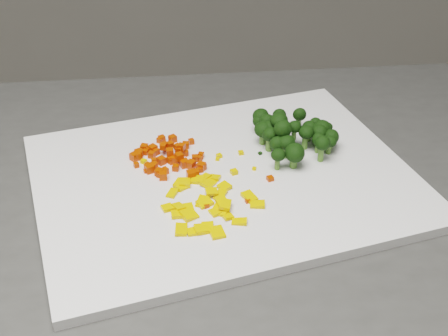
{
  "coord_description": "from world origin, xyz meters",
  "views": [
    {
      "loc": [
        -0.24,
        -0.5,
        1.33
      ],
      "look_at": [
        -0.17,
        0.12,
        0.92
      ],
      "focal_mm": 50.0,
      "sensor_mm": 36.0,
      "label": 1
    }
  ],
  "objects": [
    {
      "name": "cutting_board",
      "position": [
        -0.17,
        0.12,
        0.91
      ],
      "size": [
        0.51,
        0.44,
        0.01
      ],
      "primitive_type": "cube",
      "rotation": [
        0.0,
        0.0,
        0.23
      ],
      "color": "white",
      "rests_on": "counter_block"
    },
    {
      "name": "carrot_pile",
      "position": [
        -0.23,
        0.17,
        0.93
      ],
      "size": [
        0.1,
        0.1,
        0.03
      ],
      "primitive_type": null,
      "color": "red",
      "rests_on": "cutting_board"
    },
    {
      "name": "pepper_pile",
      "position": [
        -0.19,
        0.07,
        0.92
      ],
      "size": [
        0.12,
        0.12,
        0.02
      ],
      "primitive_type": null,
      "color": "#FFB60D",
      "rests_on": "cutting_board"
    },
    {
      "name": "broccoli_pile",
      "position": [
        -0.08,
        0.18,
        0.94
      ],
      "size": [
        0.12,
        0.12,
        0.06
      ],
      "primitive_type": null,
      "color": "black",
      "rests_on": "cutting_board"
    },
    {
      "name": "carrot_cube_0",
      "position": [
        -0.2,
        0.13,
        0.91
      ],
      "size": [
        0.01,
        0.01,
        0.01
      ],
      "primitive_type": "cube",
      "rotation": [
        0.0,
        0.0,
        1.61
      ],
      "color": "red",
      "rests_on": "carrot_pile"
    },
    {
      "name": "carrot_cube_1",
      "position": [
        -0.2,
        0.16,
        0.91
      ],
      "size": [
        0.01,
        0.01,
        0.01
      ],
      "primitive_type": "cube",
      "rotation": [
        0.0,
        0.0,
        2.32
      ],
      "color": "red",
      "rests_on": "carrot_pile"
    },
    {
      "name": "carrot_cube_2",
      "position": [
        -0.25,
        0.12,
        0.92
      ],
      "size": [
        0.01,
        0.01,
        0.01
      ],
      "primitive_type": "cube",
      "rotation": [
        0.0,
        0.0,
        3.09
      ],
      "color": "red",
      "rests_on": "carrot_pile"
    },
    {
      "name": "carrot_cube_3",
      "position": [
        -0.25,
        0.18,
        0.92
      ],
      "size": [
        0.01,
        0.01,
        0.01
      ],
      "primitive_type": "cube",
      "rotation": [
        0.0,
        0.0,
        2.29
      ],
      "color": "red",
      "rests_on": "carrot_pile"
    },
    {
      "name": "carrot_cube_4",
      "position": [
        -0.28,
        0.17,
        0.92
      ],
      "size": [
        0.01,
        0.01,
        0.01
      ],
      "primitive_type": "cube",
      "rotation": [
        0.0,
        0.0,
        0.7
      ],
      "color": "red",
      "rests_on": "carrot_pile"
    },
    {
      "name": "carrot_cube_5",
      "position": [
        -0.21,
        0.2,
        0.92
      ],
      "size": [
        0.01,
        0.01,
        0.01
      ],
      "primitive_type": "cube",
      "rotation": [
        0.0,
        0.0,
        0.25
      ],
      "color": "red",
      "rests_on": "carrot_pile"
    },
    {
      "name": "carrot_cube_6",
      "position": [
        -0.24,
        0.13,
        0.92
      ],
      "size": [
        0.01,
        0.01,
        0.01
      ],
      "primitive_type": "cube",
      "rotation": [
        0.0,
        0.0,
        0.61
      ],
      "color": "red",
      "rests_on": "carrot_pile"
    },
    {
      "name": "carrot_cube_7",
      "position": [
        -0.21,
        0.13,
        0.92
      ],
      "size": [
        0.01,
        0.01,
        0.01
      ],
      "primitive_type": "cube",
      "rotation": [
        0.0,
        0.0,
        0.04
      ],
      "color": "red",
      "rests_on": "carrot_pile"
    },
    {
      "name": "carrot_cube_8",
      "position": [
        -0.25,
        0.13,
        0.92
      ],
      "size": [
        0.01,
        0.01,
        0.01
      ],
      "primitive_type": "cube",
      "rotation": [
        0.0,
        0.0,
        0.06
      ],
      "color": "red",
      "rests_on": "carrot_pile"
    },
    {
      "name": "carrot_cube_9",
      "position": [
        -0.24,
        0.19,
        0.92
      ],
      "size": [
        0.01,
        0.01,
        0.01
      ],
      "primitive_type": "cube",
      "rotation": [
        0.0,
        0.0,
        2.32
      ],
      "color": "red",
      "rests_on": "carrot_pile"
    },
    {
      "name": "carrot_cube_10",
      "position": [
        -0.22,
        0.17,
        0.92
      ],
      "size": [
        0.01,
        0.01,
        0.01
      ],
      "primitive_type": "cube",
      "rotation": [
        0.0,
        0.0,
        0.1
      ],
      "color": "red",
      "rests_on": "carrot_pile"
    },
    {
      "name": "carrot_cube_11",
      "position": [
        -0.24,
        0.16,
        0.92
      ],
      "size": [
        0.01,
        0.01,
        0.01
      ],
      "primitive_type": "cube",
      "rotation": [
        0.0,
        0.0,
        2.22
      ],
      "color": "red",
      "rests_on": "carrot_pile"
    },
    {
      "name": "carrot_cube_12",
      "position": [
        -0.25,
        0.16,
        0.92
      ],
      "size": [
        0.01,
        0.01,
        0.01
      ],
      "primitive_type": "cube",
      "rotation": [
        0.0,
        0.0,
        0.61
      ],
      "color": "red",
      "rests_on": "carrot_pile"
    },
    {
      "name": "carrot_cube_13",
      "position": [
        -0.25,
        0.13,
        0.92
      ],
      "size": [
        0.01,
        0.01,
        0.01
      ],
      "primitive_type": "cube",
      "rotation": [
        0.0,
        0.0,
        1.95
      ],
      "color": "red",
      "rests_on": "carrot_pile"
    },
    {
      "name": "carrot_cube_14",
      "position": [
        -0.28,
        0.18,
        0.92
      ],
      "size": [
        0.01,
        0.01,
        0.01
      ],
      "primitive_type": "cube",
      "rotation": [
        0.0,
        0.0,
        3.05
      ],
      "color": "red",
      "rests_on": "carrot_pile"
    },
    {
      "name": "carrot_cube_15",
      "position": [
        -0.21,
        0.12,
        0.92
      ],
      "size": [
        0.01,
        0.01,
        0.01
      ],
      "primitive_type": "cube",
      "rotation": [
        0.0,
        0.0,
        0.19
      ],
      "color": "red",
      "rests_on": "carrot_pile"
    },
    {
      "name": "carrot_cube_16",
      "position": [
        -0.22,
        0.19,
        0.92
      ],
      "size": [
        0.01,
        0.01,
        0.01
      ],
      "primitive_type": "cube",
      "rotation": [
        0.0,
        0.0,
        1.48
      ],
      "color": "red",
      "rests_on": "carrot_pile"
    },
    {
      "name": "carrot_cube_17",
      "position": [
        -0.24,
        0.18,
        0.92
      ],
      "size": [
        0.01,
        0.01,
        0.01
      ],
      "primitive_type": "cube",
      "rotation": [
        0.0,
        0.0,
        1.27
      ],
      "color": "red",
      "rests_on": "carrot_pile"
    },
    {
      "name": "carrot_cube_18",
      "position": [
        -0.23,
        0.17,
        0.92
      ],
      "size": [
        0.01,
        0.01,
        0.01
      ],
      "primitive_type": "cube",
      "rotation": [
        0.0,
        0.0,
        2.87
      ],
      "color": "red",
      "rests_on": "carrot_pile"
    },
    {
      "name": "carrot_cube_19",
      "position": [
        -0.26,
        0.19,
        0.92
      ],
      "size": [
        0.01,
        0.01,
        0.01
      ],
      "primitive_type": "cube",
      "rotation": [
        0.0,
        0.0,
        2.21
      ],
      "color": "red",
      "rests_on": "carrot_pile"
    },
    {
      "name": "carrot_cube_20",
      "position": [
        -0.28,
        0.17,
        0.92
      ],
      "size": [
        0.01,
        0.01,
        0.01
      ],
      "primitive_type": "cube",
      "rotation": [
        0.0,
        0.0,
        1.81
      ],
      "color": "red",
      "rests_on": "carrot_pile"
    },
    {
      "name": "carrot_cube_21",
      "position": [
        -0.22,
        0.17,
        0.92
      ],
      "size": [
        0.01,
        0.01,
        0.01
      ],
      "primitive_type": "cube",
      "rotation": [
        0.0,
        0.0,
        2.7
      ],
      "color": "red",
      "rests_on": "carrot_pile"
    },
    {
      "name": "carrot_cube_22",
      "position": [
        -0.24,
        0.19,
        0.92
      ],
      "size": [
        0.01,
        0.01,
        0.01
      ],
      "primitive_type": "cube",
      "rotation": [
        0.0,
        0.0,
        2.9
      ],
      "color": "red",
      "rests_on": "carrot_pile"
    },
    {
      "name": "carrot_cube_23",
      "position": [
        -0.23,
        0.21,
        0.92
      ],
      "size": [
        0.01,
        0.01,
        0.01
      ],
      "primitive_type": "cube",
      "rotation": [
        0.0,
        0.0,
        2.07
      ],
      "color": "red",
      "rests_on": "carrot_pile"
    },
    {
      "name": "carrot_cube_24",
      "position": [
        -0.23,
        0.17,
        0.92
      ],
      "size": [
        0.01,
        0.01,
        0.01
      ],
      "primitive_type": "cube",
      "rotation": [
        0.0,
        0.0,
        2.21
      ],
      "color": "red",
      "rests_on": "carrot_pile"
    },
    {
      "name": "carrot_cube_25",
      "position": [
        -0.25,
        0.13,
        0.92
      ],
      "size": [
        0.01,
        0.01,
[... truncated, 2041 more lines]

